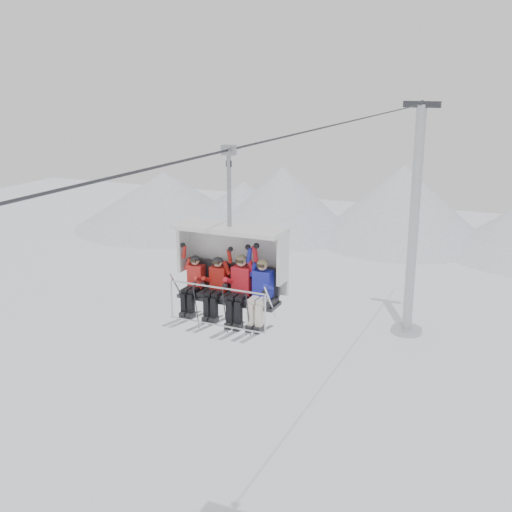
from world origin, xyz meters
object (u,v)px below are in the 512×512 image
at_px(lift_tower_right, 413,239).
at_px(skier_far_right, 261,290).
at_px(chairlift_carrier, 232,261).
at_px(skier_far_left, 194,283).
at_px(skier_center_right, 240,286).
at_px(skier_center_left, 217,285).

height_order(lift_tower_right, skier_far_right, lift_tower_right).
xyz_separation_m(lift_tower_right, skier_far_right, (0.86, -23.65, 4.45)).
xyz_separation_m(chairlift_carrier, skier_far_left, (-0.86, -0.32, -0.54)).
xyz_separation_m(skier_center_right, skier_far_right, (0.52, -0.00, -0.02)).
xyz_separation_m(lift_tower_right, skier_center_right, (0.34, -23.64, 4.46)).
bearing_deg(skier_center_left, skier_center_right, 1.33).
height_order(chairlift_carrier, skier_center_left, chairlift_carrier).
bearing_deg(skier_far_right, lift_tower_right, 92.08).
height_order(chairlift_carrier, skier_far_right, chairlift_carrier).
bearing_deg(skier_far_right, skier_far_left, -179.52).
bearing_deg(skier_far_left, skier_center_right, 0.91).
bearing_deg(skier_center_right, chairlift_carrier, 138.50).
bearing_deg(skier_center_left, lift_tower_right, 89.38).
relative_size(skier_center_left, skier_far_right, 1.00).
distance_m(lift_tower_right, skier_center_left, 24.06).
xyz_separation_m(skier_far_left, skier_far_right, (1.72, 0.01, 0.05)).
distance_m(skier_center_right, skier_far_right, 0.52).
relative_size(chairlift_carrier, skier_center_right, 2.29).
bearing_deg(chairlift_carrier, skier_center_right, -41.50).
distance_m(lift_tower_right, skier_far_left, 24.08).
height_order(lift_tower_right, skier_center_right, lift_tower_right).
xyz_separation_m(chairlift_carrier, skier_far_right, (0.86, -0.31, -0.49)).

